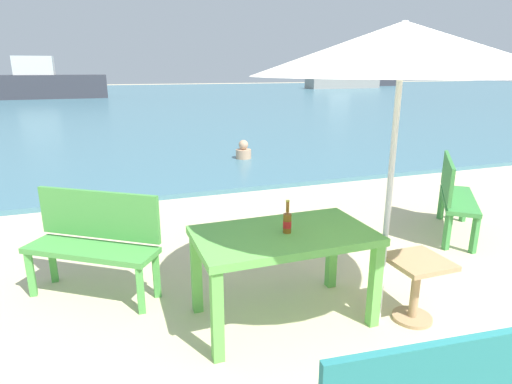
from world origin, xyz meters
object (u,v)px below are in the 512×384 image
at_px(bench_green_left, 94,238).
at_px(bench_green_right, 454,192).
at_px(swimmer_person, 243,151).
at_px(boat_sailboat, 377,80).
at_px(boat_barge, 46,83).
at_px(picnic_table_green, 284,245).
at_px(patio_umbrella, 402,49).
at_px(beer_bottle_amber, 287,221).
at_px(side_table_wood, 416,280).
at_px(boat_cargo_ship, 342,78).

distance_m(bench_green_left, bench_green_right, 4.13).
height_order(bench_green_left, swimmer_person, bench_green_left).
xyz_separation_m(bench_green_right, boat_sailboat, (26.72, 39.65, 0.17)).
relative_size(bench_green_left, swimmer_person, 2.91).
bearing_deg(boat_barge, picnic_table_green, -81.10).
height_order(picnic_table_green, swimmer_person, picnic_table_green).
relative_size(patio_umbrella, swimmer_person, 5.61).
xyz_separation_m(patio_umbrella, bench_green_right, (1.99, 1.34, -1.58)).
distance_m(beer_bottle_amber, side_table_wood, 1.16).
relative_size(beer_bottle_amber, boat_barge, 0.04).
xyz_separation_m(picnic_table_green, boat_sailboat, (29.42, 40.67, 0.07)).
relative_size(bench_green_right, boat_sailboat, 0.24).
bearing_deg(boat_cargo_ship, swimmer_person, -124.02).
bearing_deg(beer_bottle_amber, boat_barge, 98.93).
xyz_separation_m(picnic_table_green, boat_barge, (-4.61, 29.44, 0.41)).
relative_size(side_table_wood, boat_cargo_ship, 0.07).
height_order(patio_umbrella, boat_sailboat, patio_umbrella).
bearing_deg(boat_barge, bench_green_right, -75.56).
bearing_deg(boat_cargo_ship, beer_bottle_amber, -121.30).
distance_m(beer_bottle_amber, bench_green_right, 2.90).
distance_m(beer_bottle_amber, swimmer_person, 6.21).
distance_m(picnic_table_green, boat_barge, 29.80).
distance_m(bench_green_left, swimmer_person, 5.86).
bearing_deg(boat_barge, swimmer_person, -75.16).
distance_m(bench_green_right, boat_cargo_ship, 40.45).
relative_size(bench_green_right, boat_cargo_ship, 0.15).
bearing_deg(patio_umbrella, picnic_table_green, 155.89).
bearing_deg(swimmer_person, boat_barge, 104.84).
distance_m(swimmer_person, boat_barge, 24.31).
bearing_deg(picnic_table_green, bench_green_left, 146.24).
relative_size(patio_umbrella, boat_cargo_ship, 0.30).
bearing_deg(side_table_wood, boat_sailboat, 55.31).
xyz_separation_m(picnic_table_green, patio_umbrella, (0.71, -0.32, 1.47)).
xyz_separation_m(swimmer_person, boat_barge, (-6.22, 23.48, 0.82)).
height_order(picnic_table_green, boat_sailboat, boat_sailboat).
height_order(beer_bottle_amber, bench_green_left, beer_bottle_amber).
bearing_deg(bench_green_left, swimmer_person, 58.75).
distance_m(picnic_table_green, boat_cargo_ship, 42.69).
bearing_deg(boat_barge, side_table_wood, -79.35).
relative_size(beer_bottle_amber, boat_cargo_ship, 0.03).
bearing_deg(boat_cargo_ship, patio_umbrella, -120.29).
bearing_deg(side_table_wood, beer_bottle_amber, 159.41).
height_order(bench_green_left, boat_sailboat, boat_sailboat).
height_order(beer_bottle_amber, side_table_wood, beer_bottle_amber).
relative_size(side_table_wood, boat_barge, 0.07).
bearing_deg(bench_green_left, bench_green_right, 0.96).
xyz_separation_m(boat_barge, boat_cargo_ship, (26.81, 7.02, 0.02)).
xyz_separation_m(patio_umbrella, boat_barge, (-5.32, 29.76, -1.06)).
relative_size(patio_umbrella, boat_barge, 0.31).
distance_m(bench_green_right, boat_barge, 29.35).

